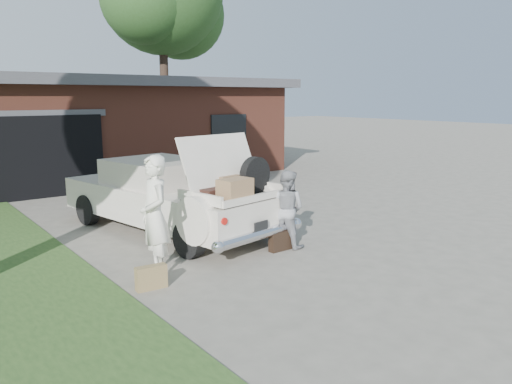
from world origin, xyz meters
TOP-DOWN VIEW (x-y plane):
  - ground at (0.00, 0.00)m, footprint 90.00×90.00m
  - house at (0.98, 11.47)m, footprint 12.80×7.80m
  - sedan at (-0.44, 2.87)m, footprint 2.78×5.30m
  - woman_left at (-1.82, 0.74)m, footprint 0.52×0.72m
  - woman_right at (0.71, 0.63)m, footprint 0.77×0.84m
  - suitcase_left at (-2.15, 0.25)m, footprint 0.45×0.18m
  - suitcase_right at (0.48, 0.51)m, footprint 0.45×0.16m

SIDE VIEW (x-z plane):
  - ground at x=0.00m, z-range 0.00..0.00m
  - suitcase_left at x=-2.15m, z-range 0.00..0.34m
  - suitcase_right at x=0.48m, z-range 0.00..0.35m
  - woman_right at x=0.71m, z-range 0.00..1.41m
  - sedan at x=-0.44m, z-range -0.27..1.75m
  - woman_left at x=-1.82m, z-range 0.00..1.85m
  - house at x=0.98m, z-range 0.02..3.32m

